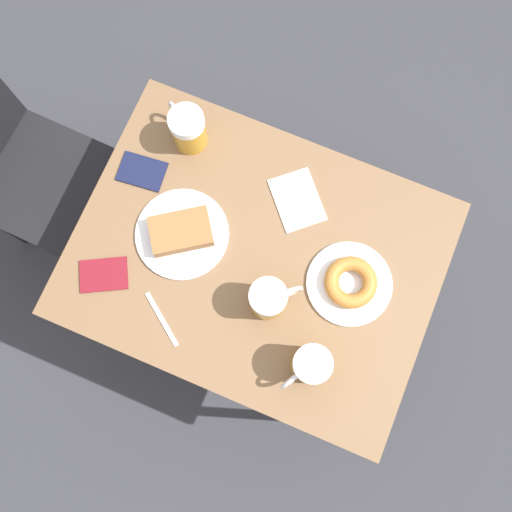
# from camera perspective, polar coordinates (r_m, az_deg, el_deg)

# --- Properties ---
(ground_plane) EXTENTS (8.00, 8.00, 0.00)m
(ground_plane) POSITION_cam_1_polar(r_m,az_deg,el_deg) (2.27, 0.00, -4.09)
(ground_plane) COLOR #333338
(table) EXTENTS (0.73, 0.97, 0.76)m
(table) POSITION_cam_1_polar(r_m,az_deg,el_deg) (1.60, 0.00, -0.69)
(table) COLOR brown
(table) RESTS_ON ground_plane
(chair) EXTENTS (0.41, 0.41, 0.90)m
(chair) POSITION_cam_1_polar(r_m,az_deg,el_deg) (2.00, -23.61, 8.72)
(chair) COLOR black
(chair) RESTS_ON ground_plane
(plate_with_cake) EXTENTS (0.25, 0.25, 0.05)m
(plate_with_cake) POSITION_cam_1_polar(r_m,az_deg,el_deg) (1.53, -7.46, 2.32)
(plate_with_cake) COLOR silver
(plate_with_cake) RESTS_ON table
(plate_with_donut) EXTENTS (0.23, 0.23, 0.05)m
(plate_with_donut) POSITION_cam_1_polar(r_m,az_deg,el_deg) (1.51, 9.39, -2.67)
(plate_with_donut) COLOR silver
(plate_with_donut) RESTS_ON table
(beer_mug_left) EXTENTS (0.13, 0.10, 0.13)m
(beer_mug_left) POSITION_cam_1_polar(r_m,az_deg,el_deg) (1.43, 5.41, -10.81)
(beer_mug_left) COLOR #C68C23
(beer_mug_left) RESTS_ON table
(beer_mug_center) EXTENTS (0.10, 0.13, 0.13)m
(beer_mug_center) POSITION_cam_1_polar(r_m,az_deg,el_deg) (1.58, -6.83, 12.53)
(beer_mug_center) COLOR #C68C23
(beer_mug_center) RESTS_ON table
(beer_mug_right) EXTENTS (0.11, 0.12, 0.13)m
(beer_mug_right) POSITION_cam_1_polar(r_m,az_deg,el_deg) (1.44, 1.30, -4.31)
(beer_mug_right) COLOR #C68C23
(beer_mug_right) RESTS_ON table
(napkin_folded) EXTENTS (0.20, 0.19, 0.00)m
(napkin_folded) POSITION_cam_1_polar(r_m,az_deg,el_deg) (1.57, 4.14, 5.60)
(napkin_folded) COLOR white
(napkin_folded) RESTS_ON table
(fork) EXTENTS (0.11, 0.14, 0.00)m
(fork) POSITION_cam_1_polar(r_m,az_deg,el_deg) (1.52, -9.40, -6.24)
(fork) COLOR silver
(fork) RESTS_ON table
(passport_near_edge) EXTENTS (0.14, 0.15, 0.01)m
(passport_near_edge) POSITION_cam_1_polar(r_m,az_deg,el_deg) (1.57, -14.99, -1.82)
(passport_near_edge) COLOR maroon
(passport_near_edge) RESTS_ON table
(passport_far_edge) EXTENTS (0.10, 0.13, 0.01)m
(passport_far_edge) POSITION_cam_1_polar(r_m,az_deg,el_deg) (1.62, -11.34, 8.29)
(passport_far_edge) COLOR #141938
(passport_far_edge) RESTS_ON table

